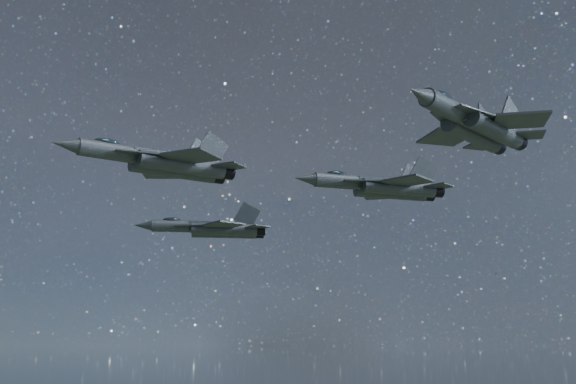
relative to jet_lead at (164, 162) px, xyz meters
name	(u,v)px	position (x,y,z in m)	size (l,w,h in m)	color
jet_lead	(164,162)	(0.00, 0.00, 0.00)	(17.01, 11.82, 4.28)	#32393E
jet_left	(213,229)	(13.72, 26.60, -0.80)	(17.84, 11.98, 4.51)	#32393E
jet_right	(476,125)	(18.92, -18.99, 0.38)	(15.55, 10.25, 3.98)	#32393E
jet_slot	(383,187)	(23.99, 1.60, 0.52)	(17.13, 11.93, 4.31)	#32393E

